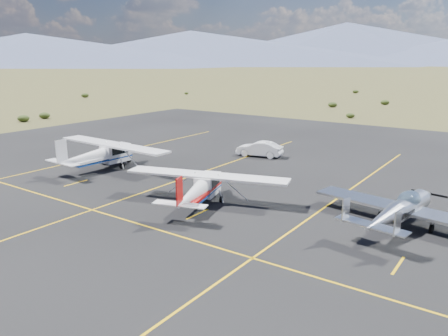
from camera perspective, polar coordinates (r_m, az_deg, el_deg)
ground at (r=24.13m, az=15.39°, el=-7.38°), size 1600.00×1600.00×0.00m
apron at (r=27.05m, az=1.31°, el=-4.46°), size 72.00×72.00×0.02m
aircraft_low_wing at (r=24.45m, az=22.25°, el=-4.99°), size 7.51×10.37×2.24m
aircraft_cessna at (r=26.07m, az=-3.05°, el=-2.54°), size 6.96×10.18×2.60m
aircraft_plain at (r=35.80m, az=-15.64°, el=1.83°), size 6.85×11.45×2.90m
sedan at (r=39.29m, az=4.65°, el=2.50°), size 2.22×4.31×1.35m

